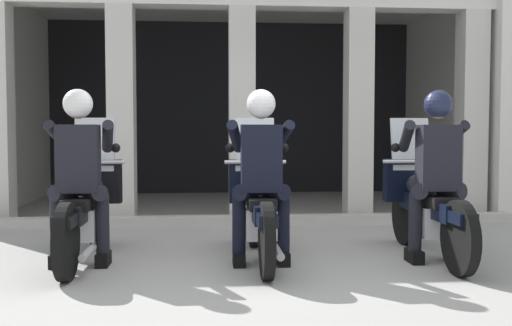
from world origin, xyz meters
name	(u,v)px	position (x,y,z in m)	size (l,w,h in m)	color
ground_plane	(242,217)	(0.00, 3.00, 0.00)	(80.00, 80.00, 0.00)	#999993
station_building	(235,78)	(-0.02, 4.84, 2.10)	(7.54, 4.21, 3.47)	black
kerb_strip	(244,220)	(-0.02, 2.31, 0.06)	(7.04, 0.24, 0.12)	#B7B5AD
motorcycle_left	(87,207)	(-1.62, 0.38, 0.50)	(0.62, 2.04, 1.35)	black
police_officer_left	(79,162)	(-1.62, 0.10, 0.94)	(0.63, 0.61, 1.58)	black
motorcycle_center	(258,206)	(0.00, 0.30, 0.50)	(0.62, 2.04, 1.35)	black
police_officer_center	(261,162)	(0.00, 0.02, 0.94)	(0.63, 0.61, 1.58)	black
motorcycle_right	(425,205)	(1.62, 0.29, 0.50)	(0.62, 2.04, 1.35)	black
police_officer_right	(437,161)	(1.62, 0.00, 0.94)	(0.63, 0.61, 1.58)	black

